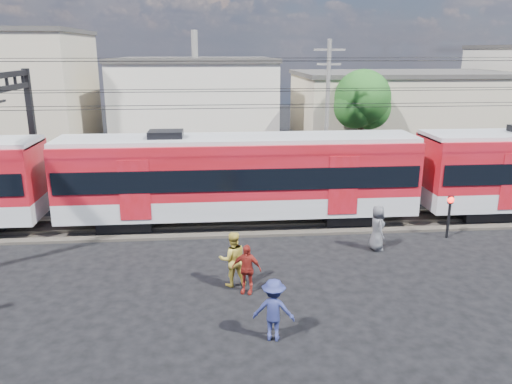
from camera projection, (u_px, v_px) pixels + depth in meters
ground at (240, 311)px, 15.65m from camera, size 120.00×120.00×0.00m
track_bed at (231, 224)px, 23.30m from camera, size 70.00×3.40×0.12m
rail_near at (231, 227)px, 22.55m from camera, size 70.00×0.12×0.12m
rail_far at (230, 216)px, 23.98m from camera, size 70.00×0.12×0.12m
commuter_train at (243, 175)px, 22.71m from camera, size 50.30×3.08×4.17m
catenary at (26, 117)px, 21.19m from camera, size 70.00×9.30×7.52m
building_midwest at (197, 104)px, 40.35m from camera, size 12.24×12.24×7.30m
building_mideast at (401, 113)px, 38.94m from camera, size 16.32×10.20×6.30m
utility_pole_mid at (327, 109)px, 29.27m from camera, size 1.80×0.24×8.50m
tree_near at (365, 101)px, 32.47m from camera, size 3.82×3.64×6.72m
pedestrian_b at (233, 259)px, 17.11m from camera, size 1.04×0.87×1.95m
pedestrian_c at (274, 310)px, 13.89m from camera, size 1.30×0.93×1.83m
pedestrian_d at (246, 269)px, 16.61m from camera, size 1.09×0.71×1.72m
pedestrian_e at (377, 228)px, 20.22m from camera, size 0.64×0.95×1.87m
crossing_signal at (450, 209)px, 21.37m from camera, size 0.28×0.28×1.90m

